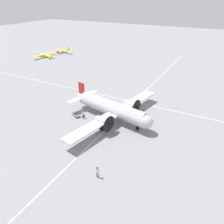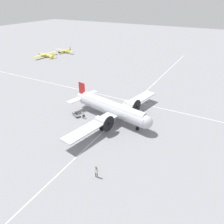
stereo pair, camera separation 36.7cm
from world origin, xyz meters
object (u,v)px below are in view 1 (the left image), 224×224
object	(u,v)px
passenger_boarding	(83,114)
suitcase_near_door	(84,116)
light_aircraft_distant	(63,51)
airliner_main	(114,109)
baggage_cart	(76,115)
light_aircraft_taxiing	(45,55)
suitcase_upright_spare	(77,115)
crew_foreground	(97,171)

from	to	relation	value
passenger_boarding	suitcase_near_door	bearing A→B (deg)	56.20
light_aircraft_distant	airliner_main	bearing A→B (deg)	54.77
baggage_cart	light_aircraft_distant	distance (m)	56.98
baggage_cart	light_aircraft_taxiing	bearing A→B (deg)	169.75
passenger_boarding	baggage_cart	distance (m)	1.87
suitcase_near_door	light_aircraft_taxiing	world-z (taller)	light_aircraft_taxiing
suitcase_near_door	suitcase_upright_spare	distance (m)	1.49
airliner_main	light_aircraft_taxiing	distance (m)	56.48
passenger_boarding	light_aircraft_taxiing	size ratio (longest dim) A/B	0.14
light_aircraft_distant	light_aircraft_taxiing	world-z (taller)	light_aircraft_taxiing
passenger_boarding	light_aircraft_taxiing	bearing A→B (deg)	84.23
passenger_boarding	airliner_main	bearing A→B (deg)	-35.11
baggage_cart	crew_foreground	bearing A→B (deg)	-15.05
crew_foreground	light_aircraft_taxiing	world-z (taller)	light_aircraft_taxiing
suitcase_upright_spare	light_aircraft_distant	distance (m)	56.98
baggage_cart	light_aircraft_taxiing	world-z (taller)	light_aircraft_taxiing
crew_foreground	suitcase_near_door	distance (m)	17.28
passenger_boarding	baggage_cart	xyz separation A→B (m)	(-1.72, 0.09, -0.72)
airliner_main	passenger_boarding	size ratio (longest dim) A/B	15.71
suitcase_near_door	baggage_cart	xyz separation A→B (m)	(-1.48, -0.47, -0.01)
airliner_main	light_aircraft_taxiing	world-z (taller)	airliner_main
passenger_boarding	suitcase_near_door	world-z (taller)	passenger_boarding
crew_foreground	suitcase_upright_spare	xyz separation A→B (m)	(-12.78, 12.58, -0.89)
passenger_boarding	suitcase_near_door	distance (m)	0.94
airliner_main	crew_foreground	size ratio (longest dim) A/B	14.48
suitcase_upright_spare	light_aircraft_distant	bearing A→B (deg)	132.11
light_aircraft_distant	light_aircraft_taxiing	distance (m)	9.54
airliner_main	light_aircraft_taxiing	xyz separation A→B (m)	(-47.39, 30.68, -1.65)
airliner_main	crew_foreground	world-z (taller)	airliner_main
airliner_main	baggage_cart	world-z (taller)	airliner_main
baggage_cart	passenger_boarding	bearing A→B (deg)	26.21
crew_foreground	light_aircraft_taxiing	size ratio (longest dim) A/B	0.16
crew_foreground	suitcase_upright_spare	world-z (taller)	crew_foreground
airliner_main	light_aircraft_distant	bearing A→B (deg)	149.86
airliner_main	light_aircraft_distant	world-z (taller)	airliner_main
crew_foreground	light_aircraft_distant	world-z (taller)	light_aircraft_distant
passenger_boarding	suitcase_near_door	size ratio (longest dim) A/B	2.66
passenger_boarding	suitcase_near_door	xyz separation A→B (m)	(-0.24, 0.56, -0.71)
crew_foreground	baggage_cart	distance (m)	17.95
airliner_main	passenger_boarding	xyz separation A→B (m)	(-5.75, -2.35, -1.51)
crew_foreground	suitcase_upright_spare	bearing A→B (deg)	138.20
airliner_main	suitcase_near_door	distance (m)	6.64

